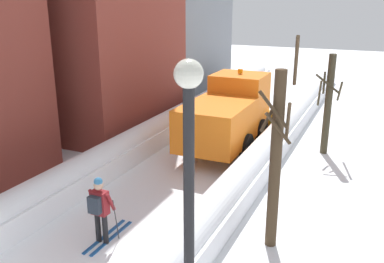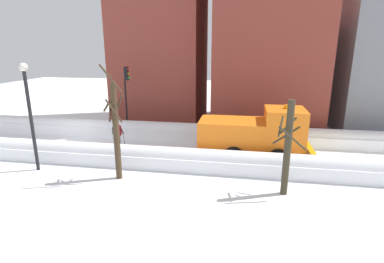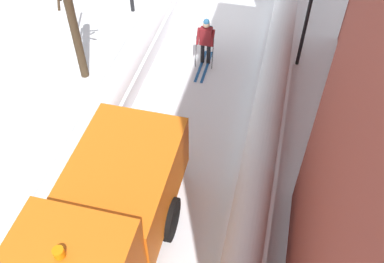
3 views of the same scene
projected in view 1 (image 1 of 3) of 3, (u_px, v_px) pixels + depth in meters
ground_plane at (201, 158)px, 16.59m from camera, size 80.00×80.00×0.00m
snowbank_left at (147, 137)px, 17.38m from camera, size 1.10×36.00×1.16m
snowbank_right at (262, 154)px, 15.48m from camera, size 1.10×36.00×1.12m
building_concrete_far at (159, 19)px, 27.94m from camera, size 7.57×8.02×9.29m
plow_truck at (228, 114)px, 17.18m from camera, size 3.20×5.98×3.12m
skier at (100, 207)px, 10.54m from camera, size 0.62×1.80×1.81m
street_lamp at (189, 194)px, 6.03m from camera, size 0.40×0.40×5.25m
bare_tree_near at (276, 157)px, 10.05m from camera, size 0.89×0.94×5.27m
bare_tree_mid at (328, 104)px, 16.47m from camera, size 1.06×1.22×3.98m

